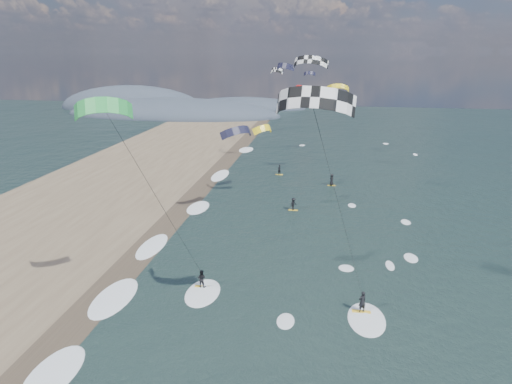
# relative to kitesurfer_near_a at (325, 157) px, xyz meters

# --- Properties ---
(ground) EXTENTS (260.00, 260.00, 0.00)m
(ground) POSITION_rel_kitesurfer_near_a_xyz_m (-4.30, -2.16, -12.43)
(ground) COLOR black
(ground) RESTS_ON ground
(wet_sand_strip) EXTENTS (3.00, 240.00, 0.00)m
(wet_sand_strip) POSITION_rel_kitesurfer_near_a_xyz_m (-16.30, 7.84, -12.43)
(wet_sand_strip) COLOR #382D23
(wet_sand_strip) RESTS_ON ground
(coastal_hills) EXTENTS (80.00, 41.00, 15.00)m
(coastal_hills) POSITION_rel_kitesurfer_near_a_xyz_m (-49.14, 105.70, -12.43)
(coastal_hills) COLOR #3D4756
(coastal_hills) RESTS_ON ground
(kitesurfer_near_a) EXTENTS (7.70, 8.51, 16.54)m
(kitesurfer_near_a) POSITION_rel_kitesurfer_near_a_xyz_m (0.00, 0.00, 0.00)
(kitesurfer_near_a) COLOR yellow
(kitesurfer_near_a) RESTS_ON ground
(kitesurfer_near_b) EXTENTS (6.85, 8.65, 15.76)m
(kitesurfer_near_b) POSITION_rel_kitesurfer_near_a_xyz_m (-11.31, 2.24, -2.58)
(kitesurfer_near_b) COLOR yellow
(kitesurfer_near_b) RESTS_ON ground
(far_kitesurfers) EXTENTS (8.88, 15.79, 1.67)m
(far_kitesurfers) POSITION_rel_kitesurfer_near_a_xyz_m (-2.14, 31.34, -11.64)
(far_kitesurfers) COLOR yellow
(far_kitesurfers) RESTS_ON ground
(bg_kite_field) EXTENTS (15.05, 68.47, 9.43)m
(bg_kite_field) POSITION_rel_kitesurfer_near_a_xyz_m (-4.23, 48.50, -0.17)
(bg_kite_field) COLOR black
(bg_kite_field) RESTS_ON ground
(shoreline_surf) EXTENTS (2.40, 79.40, 0.11)m
(shoreline_surf) POSITION_rel_kitesurfer_near_a_xyz_m (-15.10, 12.59, -12.43)
(shoreline_surf) COLOR white
(shoreline_surf) RESTS_ON ground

